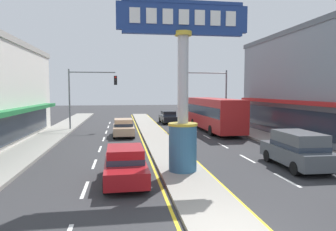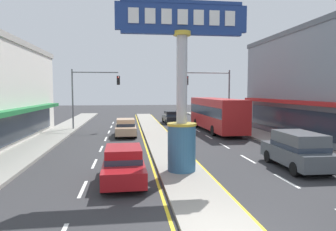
{
  "view_description": "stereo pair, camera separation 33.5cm",
  "coord_description": "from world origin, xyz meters",
  "px_view_note": "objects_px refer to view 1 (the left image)",
  "views": [
    {
      "loc": [
        -2.89,
        -7.69,
        3.99
      ],
      "look_at": [
        -0.29,
        9.49,
        2.6
      ],
      "focal_mm": 32.63,
      "sensor_mm": 36.0,
      "label": 1
    },
    {
      "loc": [
        -2.56,
        -7.74,
        3.99
      ],
      "look_at": [
        -0.29,
        9.49,
        2.6
      ],
      "focal_mm": 32.63,
      "sensor_mm": 36.0,
      "label": 2
    }
  ],
  "objects_px": {
    "district_sign": "(183,96)",
    "traffic_light_right_side": "(210,89)",
    "suv_near_right_lane": "(297,149)",
    "sedan_near_left_lane": "(125,164)",
    "sedan_far_left_oncoming": "(123,127)",
    "street_bench": "(306,144)",
    "traffic_light_left_side": "(87,89)",
    "sedan_far_right_lane": "(168,117)",
    "storefront_right": "(332,83)",
    "bus_mid_left_lane": "(213,113)"
  },
  "relations": [
    {
      "from": "district_sign",
      "to": "traffic_light_left_side",
      "type": "bearing_deg",
      "value": 109.87
    },
    {
      "from": "district_sign",
      "to": "sedan_near_left_lane",
      "type": "height_order",
      "value": "district_sign"
    },
    {
      "from": "bus_mid_left_lane",
      "to": "street_bench",
      "type": "height_order",
      "value": "bus_mid_left_lane"
    },
    {
      "from": "traffic_light_right_side",
      "to": "sedan_far_right_lane",
      "type": "xyz_separation_m",
      "value": [
        -3.58,
        6.04,
        -3.46
      ]
    },
    {
      "from": "traffic_light_left_side",
      "to": "bus_mid_left_lane",
      "type": "relative_size",
      "value": 0.55
    },
    {
      "from": "storefront_right",
      "to": "sedan_near_left_lane",
      "type": "bearing_deg",
      "value": -149.12
    },
    {
      "from": "bus_mid_left_lane",
      "to": "suv_near_right_lane",
      "type": "bearing_deg",
      "value": -90.0
    },
    {
      "from": "sedan_near_left_lane",
      "to": "traffic_light_right_side",
      "type": "bearing_deg",
      "value": 63.01
    },
    {
      "from": "sedan_far_right_lane",
      "to": "street_bench",
      "type": "bearing_deg",
      "value": -73.6
    },
    {
      "from": "traffic_light_left_side",
      "to": "sedan_far_left_oncoming",
      "type": "height_order",
      "value": "traffic_light_left_side"
    },
    {
      "from": "bus_mid_left_lane",
      "to": "street_bench",
      "type": "xyz_separation_m",
      "value": [
        2.52,
        -11.59,
        -1.22
      ]
    },
    {
      "from": "sedan_far_right_lane",
      "to": "sedan_near_left_lane",
      "type": "relative_size",
      "value": 1.0
    },
    {
      "from": "district_sign",
      "to": "sedan_far_left_oncoming",
      "type": "height_order",
      "value": "district_sign"
    },
    {
      "from": "district_sign",
      "to": "sedan_near_left_lane",
      "type": "relative_size",
      "value": 1.86
    },
    {
      "from": "sedan_near_left_lane",
      "to": "bus_mid_left_lane",
      "type": "distance_m",
      "value": 18.14
    },
    {
      "from": "traffic_light_right_side",
      "to": "storefront_right",
      "type": "bearing_deg",
      "value": -40.31
    },
    {
      "from": "traffic_light_left_side",
      "to": "traffic_light_right_side",
      "type": "xyz_separation_m",
      "value": [
        12.71,
        -0.66,
        0.0
      ]
    },
    {
      "from": "district_sign",
      "to": "storefront_right",
      "type": "bearing_deg",
      "value": 32.7
    },
    {
      "from": "sedan_far_right_lane",
      "to": "storefront_right",
      "type": "bearing_deg",
      "value": -47.57
    },
    {
      "from": "traffic_light_right_side",
      "to": "suv_near_right_lane",
      "type": "relative_size",
      "value": 1.34
    },
    {
      "from": "traffic_light_left_side",
      "to": "suv_near_right_lane",
      "type": "height_order",
      "value": "traffic_light_left_side"
    },
    {
      "from": "bus_mid_left_lane",
      "to": "sedan_far_right_lane",
      "type": "bearing_deg",
      "value": 111.97
    },
    {
      "from": "storefront_right",
      "to": "bus_mid_left_lane",
      "type": "height_order",
      "value": "storefront_right"
    },
    {
      "from": "suv_near_right_lane",
      "to": "sedan_far_right_lane",
      "type": "relative_size",
      "value": 1.07
    },
    {
      "from": "traffic_light_left_side",
      "to": "street_bench",
      "type": "bearing_deg",
      "value": -43.89
    },
    {
      "from": "district_sign",
      "to": "bus_mid_left_lane",
      "type": "bearing_deg",
      "value": 67.69
    },
    {
      "from": "district_sign",
      "to": "sedan_near_left_lane",
      "type": "distance_m",
      "value": 4.2
    },
    {
      "from": "sedan_far_left_oncoming",
      "to": "street_bench",
      "type": "height_order",
      "value": "sedan_far_left_oncoming"
    },
    {
      "from": "sedan_far_left_oncoming",
      "to": "traffic_light_left_side",
      "type": "bearing_deg",
      "value": 126.66
    },
    {
      "from": "district_sign",
      "to": "bus_mid_left_lane",
      "type": "xyz_separation_m",
      "value": [
        6.07,
        14.8,
        -1.91
      ]
    },
    {
      "from": "district_sign",
      "to": "traffic_light_right_side",
      "type": "height_order",
      "value": "district_sign"
    },
    {
      "from": "traffic_light_left_side",
      "to": "sedan_far_left_oncoming",
      "type": "bearing_deg",
      "value": -53.34
    },
    {
      "from": "sedan_far_left_oncoming",
      "to": "street_bench",
      "type": "bearing_deg",
      "value": -40.09
    },
    {
      "from": "traffic_light_left_side",
      "to": "bus_mid_left_lane",
      "type": "bearing_deg",
      "value": -12.66
    },
    {
      "from": "district_sign",
      "to": "traffic_light_right_side",
      "type": "bearing_deg",
      "value": 69.42
    },
    {
      "from": "storefront_right",
      "to": "street_bench",
      "type": "xyz_separation_m",
      "value": [
        -6.39,
        -6.41,
        -4.01
      ]
    },
    {
      "from": "suv_near_right_lane",
      "to": "sedan_near_left_lane",
      "type": "distance_m",
      "value": 8.92
    },
    {
      "from": "traffic_light_left_side",
      "to": "bus_mid_left_lane",
      "type": "distance_m",
      "value": 12.96
    },
    {
      "from": "district_sign",
      "to": "suv_near_right_lane",
      "type": "distance_m",
      "value": 6.68
    },
    {
      "from": "traffic_light_right_side",
      "to": "sedan_far_left_oncoming",
      "type": "bearing_deg",
      "value": -155.52
    },
    {
      "from": "district_sign",
      "to": "storefront_right",
      "type": "distance_m",
      "value": 17.82
    },
    {
      "from": "storefront_right",
      "to": "sedan_near_left_lane",
      "type": "distance_m",
      "value": 21.04
    },
    {
      "from": "suv_near_right_lane",
      "to": "sedan_near_left_lane",
      "type": "relative_size",
      "value": 1.07
    },
    {
      "from": "sedan_far_right_lane",
      "to": "street_bench",
      "type": "height_order",
      "value": "sedan_far_right_lane"
    },
    {
      "from": "district_sign",
      "to": "sedan_far_left_oncoming",
      "type": "relative_size",
      "value": 1.86
    },
    {
      "from": "traffic_light_left_side",
      "to": "suv_near_right_lane",
      "type": "bearing_deg",
      "value": -54.57
    },
    {
      "from": "traffic_light_right_side",
      "to": "sedan_near_left_lane",
      "type": "height_order",
      "value": "traffic_light_right_side"
    },
    {
      "from": "street_bench",
      "to": "traffic_light_right_side",
      "type": "bearing_deg",
      "value": 99.24
    },
    {
      "from": "bus_mid_left_lane",
      "to": "sedan_far_left_oncoming",
      "type": "relative_size",
      "value": 2.6
    },
    {
      "from": "district_sign",
      "to": "sedan_far_right_lane",
      "type": "distance_m",
      "value": 23.33
    }
  ]
}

